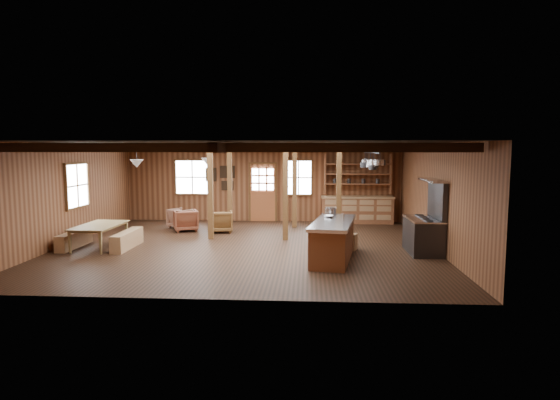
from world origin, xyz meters
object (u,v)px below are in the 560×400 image
kitchen_island (333,240)px  dining_table (101,236)px  commercial_range (425,229)px  armchair_c (181,218)px  armchair_a (186,220)px  armchair_b (221,221)px

kitchen_island → dining_table: (-6.16, 0.99, -0.17)m
commercial_range → kitchen_island: bearing=-159.5°
armchair_c → commercial_range: bearing=-174.2°
kitchen_island → armchair_c: 6.48m
kitchen_island → dining_table: bearing=-179.4°
dining_table → armchair_a: bearing=-30.1°
armchair_c → armchair_b: bearing=-177.2°
armchair_b → kitchen_island: bearing=122.7°
commercial_range → dining_table: (-8.55, 0.10, -0.31)m
armchair_c → kitchen_island: bearing=169.5°
commercial_range → armchair_b: size_ratio=2.49×
kitchen_island → armchair_b: 4.85m
dining_table → commercial_range: bearing=-89.3°
armchair_a → armchair_b: size_ratio=1.00×
armchair_b → armchair_a: bearing=-18.9°
commercial_range → armchair_c: commercial_range is taller
dining_table → armchair_b: (2.78, 2.49, 0.03)m
commercial_range → armchair_a: bearing=158.5°
armchair_a → armchair_c: armchair_a is taller
commercial_range → dining_table: size_ratio=1.07×
kitchen_island → armchair_a: bearing=151.2°
kitchen_island → armchair_b: size_ratio=3.45×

